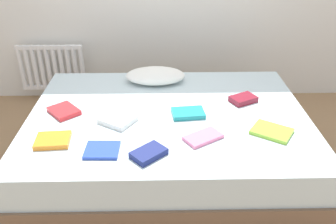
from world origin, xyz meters
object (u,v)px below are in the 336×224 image
(textbook_teal, at_px, (188,113))
(textbook_white, at_px, (118,120))
(pillow, at_px, (155,76))
(textbook_navy, at_px, (149,153))
(radiator, at_px, (52,68))
(textbook_pink, at_px, (203,137))
(textbook_orange, at_px, (53,140))
(textbook_red, at_px, (64,111))
(textbook_lime, at_px, (272,131))
(textbook_maroon, at_px, (243,99))
(bed, at_px, (168,143))
(textbook_blue, at_px, (102,150))

(textbook_teal, bearing_deg, textbook_white, -176.84)
(pillow, distance_m, textbook_navy, 1.04)
(radiator, relative_size, textbook_white, 3.11)
(radiator, height_order, textbook_pink, radiator)
(textbook_pink, bearing_deg, textbook_orange, 148.87)
(pillow, bearing_deg, textbook_red, -141.27)
(textbook_orange, height_order, textbook_teal, textbook_teal)
(textbook_orange, bearing_deg, textbook_teal, 16.49)
(radiator, relative_size, textbook_lime, 2.70)
(textbook_white, xyz_separation_m, textbook_maroon, (0.91, 0.28, 0.00))
(radiator, xyz_separation_m, textbook_orange, (0.43, -1.56, 0.15))
(pillow, xyz_separation_m, textbook_lime, (0.76, -0.81, -0.05))
(textbook_maroon, relative_size, textbook_navy, 0.94)
(textbook_maroon, bearing_deg, bed, 168.40)
(bed, bearing_deg, textbook_orange, -153.65)
(textbook_white, bearing_deg, textbook_blue, -66.30)
(textbook_teal, bearing_deg, textbook_maroon, 18.43)
(bed, xyz_separation_m, textbook_maroon, (0.57, 0.16, 0.27))
(radiator, xyz_separation_m, textbook_pink, (1.36, -1.54, 0.15))
(pillow, height_order, textbook_teal, pillow)
(radiator, distance_m, textbook_teal, 1.79)
(textbook_orange, relative_size, textbook_red, 0.99)
(bed, relative_size, textbook_maroon, 10.74)
(textbook_blue, xyz_separation_m, textbook_maroon, (0.97, 0.62, 0.01))
(textbook_blue, distance_m, textbook_white, 0.35)
(textbook_blue, xyz_separation_m, textbook_red, (-0.33, 0.48, 0.01))
(bed, height_order, textbook_red, textbook_red)
(pillow, bearing_deg, textbook_maroon, -29.26)
(textbook_navy, bearing_deg, textbook_lime, -25.40)
(textbook_red, height_order, textbook_navy, textbook_navy)
(radiator, bearing_deg, bed, -46.20)
(textbook_orange, xyz_separation_m, textbook_teal, (0.86, 0.32, 0.00))
(textbook_orange, height_order, textbook_maroon, textbook_maroon)
(radiator, height_order, textbook_white, radiator)
(bed, height_order, textbook_blue, textbook_blue)
(textbook_pink, height_order, textbook_teal, textbook_teal)
(textbook_pink, bearing_deg, pillow, 77.14)
(radiator, height_order, textbook_lime, radiator)
(pillow, distance_m, textbook_red, 0.83)
(textbook_navy, bearing_deg, textbook_red, 97.36)
(bed, distance_m, textbook_teal, 0.31)
(radiator, height_order, pillow, pillow)
(bed, height_order, textbook_teal, textbook_teal)
(textbook_teal, bearing_deg, bed, 159.55)
(textbook_maroon, bearing_deg, textbook_blue, -174.85)
(textbook_lime, xyz_separation_m, textbook_red, (-1.40, 0.29, 0.00))
(textbook_navy, bearing_deg, textbook_maroon, 2.26)
(textbook_pink, bearing_deg, textbook_red, 127.24)
(pillow, relative_size, textbook_white, 2.32)
(bed, relative_size, textbook_red, 9.52)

